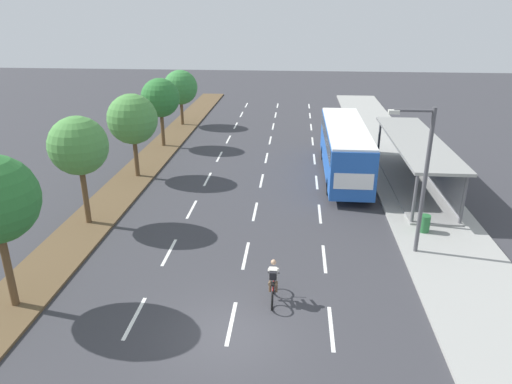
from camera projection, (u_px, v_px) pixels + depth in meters
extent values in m
plane|color=#38383D|center=(229.00, 334.00, 16.17)|extent=(140.00, 140.00, 0.00)
cube|color=brown|center=(155.00, 155.00, 35.34)|extent=(2.60, 52.00, 0.12)
cube|color=#9E9E99|center=(395.00, 161.00, 33.96)|extent=(4.50, 52.00, 0.15)
cube|color=white|center=(135.00, 318.00, 17.03)|extent=(0.14, 2.49, 0.01)
cube|color=white|center=(169.00, 252.00, 21.55)|extent=(0.14, 2.49, 0.01)
cube|color=white|center=(192.00, 209.00, 26.07)|extent=(0.14, 2.49, 0.01)
cube|color=white|center=(208.00, 179.00, 30.60)|extent=(0.14, 2.49, 0.01)
cube|color=white|center=(219.00, 157.00, 35.12)|extent=(0.14, 2.49, 0.01)
cube|color=white|center=(228.00, 139.00, 39.65)|extent=(0.14, 2.49, 0.01)
cube|color=white|center=(236.00, 126.00, 44.17)|extent=(0.14, 2.49, 0.01)
cube|color=white|center=(242.00, 114.00, 48.69)|extent=(0.14, 2.49, 0.01)
cube|color=white|center=(246.00, 105.00, 53.22)|extent=(0.14, 2.49, 0.01)
cube|color=white|center=(231.00, 323.00, 16.75)|extent=(0.14, 2.49, 0.01)
cube|color=white|center=(246.00, 255.00, 21.28)|extent=(0.14, 2.49, 0.01)
cube|color=white|center=(255.00, 211.00, 25.80)|extent=(0.14, 2.49, 0.01)
cube|color=white|center=(262.00, 181.00, 30.32)|extent=(0.14, 2.49, 0.01)
cube|color=white|center=(266.00, 158.00, 34.85)|extent=(0.14, 2.49, 0.01)
cube|color=white|center=(270.00, 140.00, 39.37)|extent=(0.14, 2.49, 0.01)
cube|color=white|center=(273.00, 126.00, 43.90)|extent=(0.14, 2.49, 0.01)
cube|color=white|center=(276.00, 115.00, 48.42)|extent=(0.14, 2.49, 0.01)
cube|color=white|center=(278.00, 106.00, 52.94)|extent=(0.14, 2.49, 0.01)
cube|color=white|center=(331.00, 328.00, 16.48)|extent=(0.14, 2.49, 0.01)
cube|color=white|center=(324.00, 259.00, 21.00)|extent=(0.14, 2.49, 0.01)
cube|color=white|center=(320.00, 214.00, 25.53)|extent=(0.14, 2.49, 0.01)
cube|color=white|center=(317.00, 182.00, 30.05)|extent=(0.14, 2.49, 0.01)
cube|color=white|center=(314.00, 159.00, 34.57)|extent=(0.14, 2.49, 0.01)
cube|color=white|center=(313.00, 141.00, 39.10)|extent=(0.14, 2.49, 0.01)
cube|color=white|center=(311.00, 127.00, 43.62)|extent=(0.14, 2.49, 0.01)
cube|color=white|center=(310.00, 116.00, 48.15)|extent=(0.14, 2.49, 0.01)
cube|color=white|center=(309.00, 106.00, 52.67)|extent=(0.14, 2.49, 0.01)
cube|color=gray|center=(411.00, 184.00, 29.17)|extent=(2.60, 11.74, 0.10)
cylinder|color=#56565B|center=(415.00, 198.00, 23.56)|extent=(0.16, 0.16, 2.60)
cylinder|color=#56565B|center=(379.00, 139.00, 33.98)|extent=(0.16, 0.16, 2.60)
cylinder|color=#56565B|center=(464.00, 199.00, 23.38)|extent=(0.16, 0.16, 2.60)
cylinder|color=#56565B|center=(413.00, 139.00, 33.79)|extent=(0.16, 0.16, 2.60)
cube|color=gray|center=(435.00, 164.00, 28.58)|extent=(0.10, 11.15, 2.34)
cube|color=gray|center=(416.00, 141.00, 28.17)|extent=(2.90, 12.14, 0.16)
cube|color=#2356B2|center=(345.00, 149.00, 30.55)|extent=(2.50, 11.20, 2.80)
cube|color=#2D3D4C|center=(345.00, 136.00, 30.24)|extent=(2.54, 10.30, 0.90)
cube|color=silver|center=(346.00, 126.00, 30.01)|extent=(2.45, 10.98, 0.12)
cube|color=#2D3D4C|center=(338.00, 123.00, 35.63)|extent=(2.25, 0.06, 1.54)
cube|color=white|center=(354.00, 182.00, 25.41)|extent=(2.12, 0.04, 0.90)
cylinder|color=black|center=(324.00, 153.00, 34.35)|extent=(0.30, 1.00, 1.00)
cylinder|color=black|center=(354.00, 153.00, 34.18)|extent=(0.30, 1.00, 1.00)
cylinder|color=black|center=(329.00, 187.00, 27.91)|extent=(0.30, 1.00, 1.00)
cylinder|color=black|center=(367.00, 188.00, 27.74)|extent=(0.30, 1.00, 1.00)
torus|color=black|center=(274.00, 284.00, 18.40)|extent=(0.06, 0.72, 0.72)
torus|color=black|center=(272.00, 301.00, 17.38)|extent=(0.06, 0.72, 0.72)
cylinder|color=maroon|center=(273.00, 286.00, 17.79)|extent=(0.05, 0.94, 0.05)
cylinder|color=maroon|center=(273.00, 292.00, 17.76)|extent=(0.05, 0.57, 0.42)
cylinder|color=maroon|center=(273.00, 289.00, 17.60)|extent=(0.04, 0.04, 0.40)
cube|color=black|center=(273.00, 284.00, 17.52)|extent=(0.12, 0.24, 0.06)
cylinder|color=black|center=(274.00, 273.00, 18.15)|extent=(0.46, 0.04, 0.04)
cube|color=silver|center=(273.00, 274.00, 17.57)|extent=(0.30, 0.36, 0.59)
cube|color=black|center=(273.00, 275.00, 17.41)|extent=(0.26, 0.26, 0.42)
sphere|color=tan|center=(274.00, 262.00, 17.53)|extent=(0.20, 0.20, 0.20)
cylinder|color=brown|center=(270.00, 283.00, 17.70)|extent=(0.12, 0.42, 0.25)
cylinder|color=brown|center=(270.00, 287.00, 17.95)|extent=(0.10, 0.17, 0.41)
cylinder|color=brown|center=(276.00, 284.00, 17.68)|extent=(0.12, 0.42, 0.25)
cylinder|color=brown|center=(276.00, 287.00, 17.93)|extent=(0.10, 0.17, 0.41)
cylinder|color=silver|center=(269.00, 269.00, 17.77)|extent=(0.09, 0.47, 0.28)
cylinder|color=silver|center=(278.00, 270.00, 17.74)|extent=(0.09, 0.47, 0.28)
cylinder|color=brown|center=(8.00, 268.00, 17.06)|extent=(0.28, 0.28, 3.05)
cylinder|color=brown|center=(85.00, 195.00, 23.73)|extent=(0.28, 0.28, 2.97)
sphere|color=#4C8E42|center=(78.00, 146.00, 22.79)|extent=(2.86, 2.86, 2.86)
cylinder|color=brown|center=(136.00, 157.00, 30.42)|extent=(0.28, 0.28, 2.56)
sphere|color=#4C8E42|center=(132.00, 119.00, 29.52)|extent=(3.13, 3.13, 3.13)
cylinder|color=brown|center=(163.00, 129.00, 37.06)|extent=(0.28, 0.28, 2.65)
sphere|color=#2D7533|center=(160.00, 98.00, 36.16)|extent=(2.95, 2.95, 2.95)
cylinder|color=brown|center=(182.00, 112.00, 43.78)|extent=(0.28, 0.28, 2.25)
sphere|color=#38843D|center=(180.00, 87.00, 42.94)|extent=(3.08, 3.08, 3.08)
cylinder|color=#4C4C51|center=(425.00, 183.00, 20.17)|extent=(0.18, 0.18, 6.50)
cylinder|color=#4C4C51|center=(414.00, 111.00, 19.10)|extent=(1.60, 0.12, 0.12)
cube|color=silver|center=(394.00, 112.00, 19.19)|extent=(0.44, 0.24, 0.16)
cylinder|color=#286B38|center=(425.00, 223.00, 23.05)|extent=(0.52, 0.52, 0.85)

